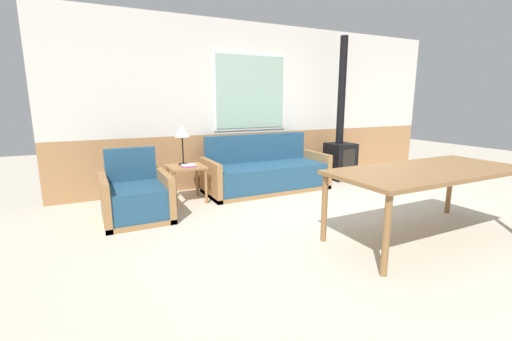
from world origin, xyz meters
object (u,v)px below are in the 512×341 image
at_px(wood_stove, 341,144).
at_px(side_table, 186,172).
at_px(dining_table, 428,175).
at_px(armchair, 136,199).
at_px(couch, 266,174).
at_px(table_lamp, 182,133).

bearing_deg(wood_stove, side_table, -177.47).
bearing_deg(dining_table, armchair, 142.97).
bearing_deg(couch, table_lamp, 178.39).
height_order(couch, wood_stove, wood_stove).
relative_size(couch, table_lamp, 3.49).
distance_m(couch, wood_stove, 1.63).
relative_size(side_table, dining_table, 0.25).
height_order(armchair, wood_stove, wood_stove).
xyz_separation_m(couch, side_table, (-1.33, -0.05, 0.17)).
bearing_deg(table_lamp, wood_stove, 0.81).
bearing_deg(armchair, wood_stove, -0.22).
xyz_separation_m(armchair, wood_stove, (3.66, 0.58, 0.39)).
bearing_deg(table_lamp, couch, -1.61).
bearing_deg(wood_stove, couch, -177.15).
distance_m(couch, table_lamp, 1.52).
xyz_separation_m(couch, armchair, (-2.08, -0.50, -0.01)).
relative_size(table_lamp, dining_table, 0.27).
distance_m(side_table, table_lamp, 0.56).
distance_m(table_lamp, dining_table, 3.17).
bearing_deg(table_lamp, side_table, -82.18).
xyz_separation_m(couch, dining_table, (0.56, -2.49, 0.42)).
relative_size(armchair, wood_stove, 0.33).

